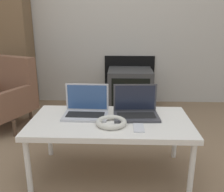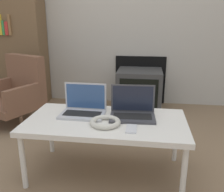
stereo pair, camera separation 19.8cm
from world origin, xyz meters
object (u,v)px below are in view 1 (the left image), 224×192
Objects in this scene: laptop_right at (136,109)px; headphones at (111,122)px; phone at (139,128)px; tv at (130,89)px; armchair at (7,93)px; laptop_left at (86,108)px.

headphones is (-0.17, -0.17, -0.03)m from laptop_right.
headphones is 0.18m from phone.
armchair reaches higher than tv.
phone is 1.66m from armchair.
laptop_right is 0.23m from phone.
laptop_left is 1.41m from tv.
headphones is at bearing -16.19° from armchair.
laptop_right reaches higher than phone.
armchair is (-1.31, 1.01, -0.08)m from phone.
laptop_left and laptop_right have the same top height.
laptop_left is 1.24m from armchair.
laptop_right reaches higher than headphones.
armchair reaches higher than laptop_left.
tv is at bearing 86.41° from laptop_right.
armchair is at bearing 145.47° from laptop_right.
armchair is (-1.30, 0.79, -0.13)m from laptop_right.
armchair is (-0.95, 0.79, -0.13)m from laptop_left.
laptop_left is 0.36m from laptop_right.
tv is at bearing 47.06° from armchair.
laptop_right is 1.53m from armchair.
laptop_left reaches higher than tv.
laptop_left reaches higher than phone.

